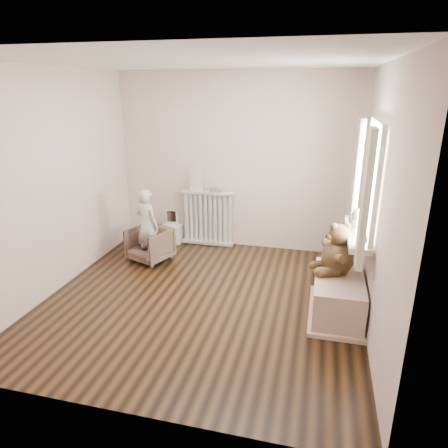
% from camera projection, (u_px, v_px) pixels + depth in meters
% --- Properties ---
extents(floor, '(3.60, 3.60, 0.01)m').
position_uv_depth(floor, '(202.00, 299.00, 4.69)').
color(floor, black).
rests_on(floor, ground).
extents(ceiling, '(3.60, 3.60, 0.01)m').
position_uv_depth(ceiling, '(198.00, 61.00, 3.84)').
color(ceiling, white).
rests_on(ceiling, ground).
extents(back_wall, '(3.60, 0.02, 2.60)m').
position_uv_depth(back_wall, '(236.00, 163.00, 5.92)').
color(back_wall, silver).
rests_on(back_wall, ground).
extents(front_wall, '(3.60, 0.02, 2.60)m').
position_uv_depth(front_wall, '(120.00, 258.00, 2.62)').
color(front_wall, silver).
rests_on(front_wall, ground).
extents(left_wall, '(0.02, 3.60, 2.60)m').
position_uv_depth(left_wall, '(54.00, 183.00, 4.68)').
color(left_wall, silver).
rests_on(left_wall, ground).
extents(right_wall, '(0.02, 3.60, 2.60)m').
position_uv_depth(right_wall, '(378.00, 203.00, 3.86)').
color(right_wall, silver).
rests_on(right_wall, ground).
extents(window, '(0.03, 0.90, 1.10)m').
position_uv_depth(window, '(372.00, 181.00, 4.10)').
color(window, white).
rests_on(window, right_wall).
extents(window_sill, '(0.22, 1.10, 0.06)m').
position_uv_depth(window_sill, '(357.00, 233.00, 4.30)').
color(window_sill, silver).
rests_on(window_sill, right_wall).
extents(curtain_left, '(0.06, 0.26, 1.30)m').
position_uv_depth(curtain_left, '(365.00, 200.00, 3.62)').
color(curtain_left, beige).
rests_on(curtain_left, right_wall).
extents(curtain_right, '(0.06, 0.26, 1.30)m').
position_uv_depth(curtain_right, '(357.00, 175.00, 4.66)').
color(curtain_right, beige).
rests_on(curtain_right, right_wall).
extents(radiator, '(0.82, 0.16, 0.86)m').
position_uv_depth(radiator, '(208.00, 221.00, 6.20)').
color(radiator, silver).
rests_on(radiator, floor).
extents(paper_doll, '(0.20, 0.02, 0.33)m').
position_uv_depth(paper_doll, '(196.00, 180.00, 6.03)').
color(paper_doll, beige).
rests_on(paper_doll, radiator).
extents(tin_a, '(0.09, 0.09, 0.06)m').
position_uv_depth(tin_a, '(213.00, 190.00, 6.02)').
color(tin_a, '#A59E8C').
rests_on(tin_a, radiator).
extents(tin_b, '(0.09, 0.09, 0.05)m').
position_uv_depth(tin_b, '(220.00, 191.00, 5.99)').
color(tin_b, '#A59E8C').
rests_on(tin_b, radiator).
extents(toy_vanity, '(0.33, 0.23, 0.51)m').
position_uv_depth(toy_vanity, '(171.00, 226.00, 6.35)').
color(toy_vanity, silver).
rests_on(toy_vanity, floor).
extents(armchair, '(0.67, 0.68, 0.49)m').
position_uv_depth(armchair, '(150.00, 244.00, 5.68)').
color(armchair, brown).
rests_on(armchair, floor).
extents(child, '(0.44, 0.37, 1.04)m').
position_uv_depth(child, '(147.00, 226.00, 5.54)').
color(child, beige).
rests_on(child, armchair).
extents(toy_bench, '(0.51, 0.96, 0.45)m').
position_uv_depth(toy_bench, '(338.00, 298.00, 4.32)').
color(toy_bench, beige).
rests_on(toy_bench, floor).
extents(teddy_bear, '(0.55, 0.49, 0.56)m').
position_uv_depth(teddy_bear, '(338.00, 254.00, 4.28)').
color(teddy_bear, '#3B2815').
rests_on(teddy_bear, toy_bench).
extents(plush_cat, '(0.27, 0.34, 0.25)m').
position_uv_depth(plush_cat, '(357.00, 219.00, 4.37)').
color(plush_cat, gray).
rests_on(plush_cat, window_sill).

